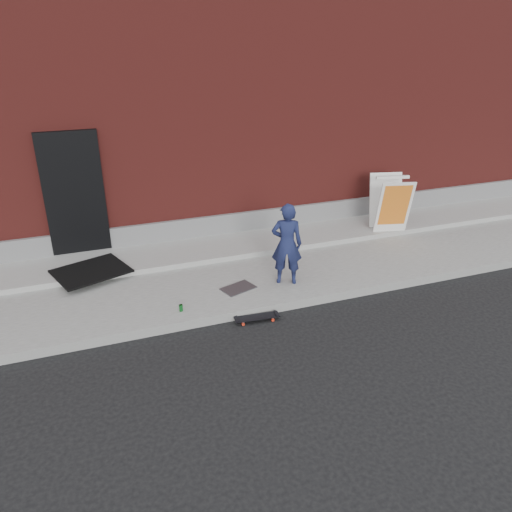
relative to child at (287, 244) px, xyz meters
name	(u,v)px	position (x,y,z in m)	size (l,w,h in m)	color
ground	(267,315)	(-0.61, -0.67, -0.86)	(80.00, 80.00, 0.00)	black
sidewalk	(237,271)	(-0.61, 0.83, -0.78)	(20.00, 3.00, 0.15)	slate
apron	(223,246)	(-0.61, 1.73, -0.66)	(20.00, 1.20, 0.10)	gray
building	(169,98)	(-0.61, 6.33, 1.64)	(20.00, 8.10, 5.00)	maroon
child	(287,244)	(0.00, 0.00, 0.00)	(0.52, 0.34, 1.41)	#192048
skateboard	(257,317)	(-0.82, -0.79, -0.79)	(0.69, 0.23, 0.08)	red
pizza_sign	(390,203)	(2.90, 1.31, -0.03)	(0.86, 0.96, 1.15)	white
soda_can	(181,308)	(-1.90, -0.34, -0.65)	(0.06, 0.06, 0.11)	#187B2B
doormat	(91,271)	(-3.12, 1.33, -0.59)	(1.18, 0.95, 0.03)	black
utility_plate	(238,288)	(-0.84, 0.05, -0.70)	(0.54, 0.35, 0.02)	#4D4D51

